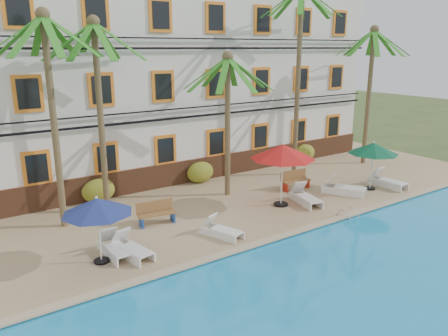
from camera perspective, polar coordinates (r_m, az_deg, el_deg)
ground at (r=17.72m, az=7.39°, el=-8.06°), size 100.00×100.00×0.00m
pool_deck at (r=21.39m, az=-1.50°, el=-3.38°), size 30.00×12.00×0.25m
pool_coping at (r=17.01m, az=9.45°, el=-8.16°), size 30.00×0.35×0.06m
hotel_building at (r=24.64m, az=-8.02°, el=11.46°), size 25.40×6.44×10.22m
palm_a at (r=17.25m, az=-21.69°, el=9.13°), size 4.10×4.10×8.15m
palm_b at (r=18.42m, az=-16.07°, el=9.69°), size 4.10×4.10×8.01m
palm_c at (r=19.95m, az=0.48°, el=8.38°), size 4.10×4.10×6.65m
palm_d at (r=23.62m, az=9.76°, el=13.88°), size 4.10×4.10×9.95m
palm_e at (r=27.14m, az=18.57°, el=11.18°), size 4.10×4.10×8.01m
shrub_left at (r=20.50m, az=-16.08°, el=-2.87°), size 1.50×0.90×1.10m
shrub_mid at (r=22.62m, az=-3.13°, el=-0.55°), size 1.50×0.90×1.10m
shrub_right at (r=27.10m, az=10.46°, el=1.91°), size 1.50×0.90×1.10m
umbrella_blue at (r=14.42m, az=-16.25°, el=-4.82°), size 2.28×2.28×2.28m
umbrella_red at (r=18.98m, az=7.68°, el=2.08°), size 2.86×2.86×2.85m
umbrella_green at (r=22.35m, az=18.93°, el=2.41°), size 2.41×2.41×2.41m
lounger_a at (r=15.42m, az=-14.08°, el=-10.04°), size 0.68×1.78×0.83m
lounger_b at (r=15.23m, az=-12.08°, el=-10.21°), size 1.00×1.90×0.86m
lounger_c at (r=16.37m, az=-0.39°, el=-8.05°), size 1.11×1.75×0.78m
lounger_d at (r=20.02m, az=10.58°, el=-3.74°), size 1.10×2.01×0.90m
lounger_e at (r=21.69m, az=15.29°, el=-2.46°), size 1.63×2.12×0.96m
lounger_f at (r=23.48m, az=20.53°, el=-1.59°), size 0.78×1.96×0.91m
bench_left at (r=17.61m, az=-8.83°, el=-5.75°), size 1.55×0.65×0.93m
bench_right at (r=21.91m, az=9.26°, el=-1.50°), size 1.55×0.65×0.93m
pool_ladder at (r=18.87m, az=15.84°, el=-6.22°), size 0.54×0.74×0.74m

